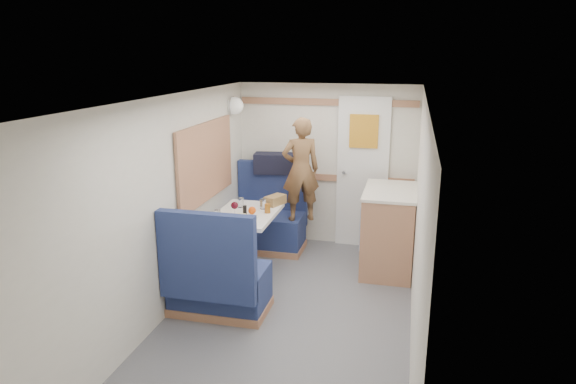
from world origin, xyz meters
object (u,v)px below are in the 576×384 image
(dinette_table, at_px, (246,226))
(tumbler_right, at_px, (263,204))
(galley_counter, at_px, (388,229))
(tray, at_px, (242,220))
(bench_far, at_px, (268,225))
(person, at_px, (301,170))
(duffel_bag, at_px, (275,163))
(bench_near, at_px, (217,284))
(orange_fruit, at_px, (252,210))
(pepper_grinder, at_px, (245,210))
(beer_glass, at_px, (267,208))
(bread_loaf, at_px, (275,200))
(tumbler_mid, at_px, (241,203))
(dome_light, at_px, (235,106))
(wine_glass, at_px, (235,206))
(cheese_block, at_px, (241,216))
(tumbler_left, at_px, (218,215))

(dinette_table, xyz_separation_m, tumbler_right, (0.14, 0.18, 0.21))
(galley_counter, relative_size, tray, 2.91)
(bench_far, relative_size, person, 0.87)
(bench_far, distance_m, duffel_bag, 0.77)
(bench_near, height_order, orange_fruit, bench_near)
(orange_fruit, relative_size, pepper_grinder, 0.76)
(tumbler_right, height_order, beer_glass, tumbler_right)
(orange_fruit, bearing_deg, galley_counter, 24.87)
(tray, bearing_deg, tumbler_right, 79.10)
(bench_far, bearing_deg, bread_loaf, -65.76)
(duffel_bag, distance_m, tumbler_mid, 0.98)
(tumbler_right, bearing_deg, beer_glass, -55.35)
(dome_light, bearing_deg, tumbler_right, -51.94)
(dome_light, xyz_separation_m, galley_counter, (1.86, -0.30, -1.28))
(dome_light, height_order, beer_glass, dome_light)
(bench_near, relative_size, tumbler_mid, 9.98)
(beer_glass, distance_m, pepper_grinder, 0.25)
(bench_far, xyz_separation_m, orange_fruit, (0.10, -0.95, 0.48))
(person, xyz_separation_m, orange_fruit, (-0.34, -0.80, -0.28))
(duffel_bag, distance_m, bread_loaf, 0.82)
(bench_near, xyz_separation_m, tumbler_right, (0.14, 1.04, 0.47))
(tray, xyz_separation_m, bread_loaf, (0.17, 0.63, 0.04))
(tumbler_mid, height_order, tumbler_right, tumbler_right)
(tray, height_order, tumbler_mid, tumbler_mid)
(dinette_table, distance_m, tray, 0.32)
(tray, bearing_deg, beer_glass, 61.62)
(dinette_table, distance_m, wine_glass, 0.34)
(tray, distance_m, orange_fruit, 0.20)
(dome_light, relative_size, cheese_block, 2.19)
(person, relative_size, tumbler_right, 11.19)
(bench_near, relative_size, person, 0.87)
(dome_light, height_order, wine_glass, dome_light)
(person, bearing_deg, dome_light, -33.91)
(pepper_grinder, bearing_deg, tumbler_right, 65.26)
(wine_glass, relative_size, tumbler_left, 1.61)
(person, relative_size, beer_glass, 12.37)
(dome_light, bearing_deg, tumbler_left, -80.57)
(wine_glass, distance_m, tumbler_left, 0.19)
(tumbler_right, bearing_deg, wine_glass, -118.76)
(dinette_table, height_order, bread_loaf, bread_loaf)
(duffel_bag, height_order, tray, duffel_bag)
(dome_light, distance_m, cheese_block, 1.51)
(dome_light, bearing_deg, orange_fruit, -62.43)
(tumbler_mid, distance_m, tumbler_right, 0.25)
(beer_glass, bearing_deg, bench_far, 105.44)
(duffel_bag, height_order, wine_glass, duffel_bag)
(galley_counter, bearing_deg, tumbler_left, -153.23)
(tumbler_left, bearing_deg, tray, 4.95)
(wine_glass, bearing_deg, tumbler_mid, 99.07)
(duffel_bag, relative_size, cheese_block, 5.65)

